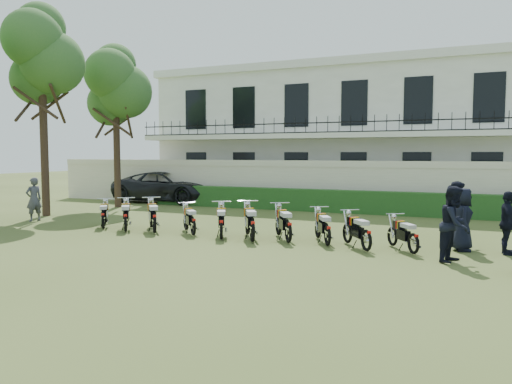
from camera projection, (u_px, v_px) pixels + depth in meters
ground at (238, 234)px, 16.33m from camera, size 100.00×100.00×0.00m
perimeter_wall at (312, 184)px, 23.54m from camera, size 30.00×0.35×2.30m
hedge at (328, 201)px, 22.45m from camera, size 18.00×0.60×1.00m
building at (344, 135)px, 28.77m from camera, size 20.40×9.60×7.40m
tree_west_mid at (42, 55)px, 20.55m from camera, size 3.40×3.20×8.82m
tree_west_near at (116, 86)px, 24.06m from camera, size 3.40×3.20×7.90m
motorcycle_0 at (103, 217)px, 17.23m from camera, size 1.14×1.48×0.97m
motorcycle_1 at (126, 218)px, 16.55m from camera, size 1.25×1.60×1.06m
motorcycle_2 at (154, 219)px, 16.23m from camera, size 1.37×1.61×1.10m
motorcycle_3 at (193, 222)px, 15.80m from camera, size 1.28×1.37×0.97m
motorcycle_4 at (221, 224)px, 15.05m from camera, size 1.01×1.77×1.06m
motorcycle_5 at (252, 226)px, 14.60m from camera, size 1.14×1.82×1.12m
motorcycle_6 at (288, 227)px, 14.50m from camera, size 1.17×1.70×1.08m
motorcycle_7 at (328, 230)px, 14.05m from camera, size 0.98×1.66×1.01m
motorcycle_8 at (366, 235)px, 13.25m from camera, size 1.17×1.54×1.01m
motorcycle_9 at (414, 238)px, 12.90m from camera, size 1.06×1.47×0.94m
suv at (168, 187)px, 26.85m from camera, size 5.99×2.82×1.66m
inspector at (34, 199)px, 19.35m from camera, size 0.57×0.71×1.71m
officer_1 at (454, 224)px, 12.04m from camera, size 0.93×1.06×1.85m
officer_2 at (507, 223)px, 12.91m from camera, size 0.47×1.00×1.66m
officer_3 at (462, 220)px, 13.44m from camera, size 0.67×0.91×1.70m
officer_4 at (457, 213)px, 14.47m from camera, size 0.72×0.91×1.83m
officer_5 at (451, 209)px, 16.34m from camera, size 0.63×1.01×1.60m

